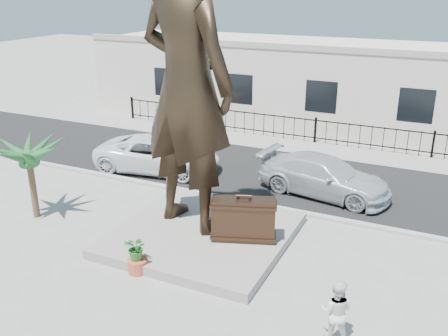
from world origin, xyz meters
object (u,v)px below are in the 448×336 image
(tourist, at_px, (336,311))
(car_white, at_px, (158,154))
(statue, at_px, (186,85))
(suitcase, at_px, (243,220))

(tourist, bearing_deg, car_white, -46.73)
(statue, distance_m, suitcase, 4.34)
(suitcase, bearing_deg, car_white, 122.60)
(statue, distance_m, car_white, 7.02)
(statue, bearing_deg, tourist, 161.91)
(statue, height_order, car_white, statue)
(car_white, bearing_deg, statue, -147.20)
(suitcase, distance_m, tourist, 4.59)
(suitcase, height_order, tourist, suitcase)
(tourist, bearing_deg, statue, -38.96)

